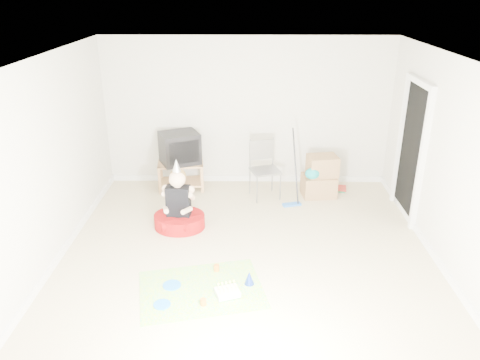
{
  "coord_description": "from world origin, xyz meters",
  "views": [
    {
      "loc": [
        -0.02,
        -5.49,
        3.39
      ],
      "look_at": [
        -0.1,
        0.4,
        0.9
      ],
      "focal_mm": 35.0,
      "sensor_mm": 36.0,
      "label": 1
    }
  ],
  "objects_px": {
    "birthday_cake": "(227,293)",
    "folding_chair": "(265,171)",
    "cardboard_boxes": "(320,177)",
    "crt_tv": "(180,148)",
    "tv_stand": "(181,173)",
    "seated_woman": "(179,213)"
  },
  "relations": [
    {
      "from": "crt_tv",
      "to": "folding_chair",
      "type": "distance_m",
      "value": 1.53
    },
    {
      "from": "tv_stand",
      "to": "birthday_cake",
      "type": "bearing_deg",
      "value": -73.2
    },
    {
      "from": "crt_tv",
      "to": "cardboard_boxes",
      "type": "xyz_separation_m",
      "value": [
        2.41,
        -0.26,
        -0.42
      ]
    },
    {
      "from": "tv_stand",
      "to": "birthday_cake",
      "type": "xyz_separation_m",
      "value": [
        0.94,
        -3.11,
        -0.25
      ]
    },
    {
      "from": "crt_tv",
      "to": "folding_chair",
      "type": "relative_size",
      "value": 0.63
    },
    {
      "from": "cardboard_boxes",
      "to": "birthday_cake",
      "type": "xyz_separation_m",
      "value": [
        -1.47,
        -2.85,
        -0.3
      ]
    },
    {
      "from": "birthday_cake",
      "to": "folding_chair",
      "type": "bearing_deg",
      "value": 79.1
    },
    {
      "from": "crt_tv",
      "to": "birthday_cake",
      "type": "xyz_separation_m",
      "value": [
        0.94,
        -3.11,
        -0.72
      ]
    },
    {
      "from": "cardboard_boxes",
      "to": "birthday_cake",
      "type": "bearing_deg",
      "value": -117.32
    },
    {
      "from": "crt_tv",
      "to": "cardboard_boxes",
      "type": "distance_m",
      "value": 2.46
    },
    {
      "from": "cardboard_boxes",
      "to": "crt_tv",
      "type": "bearing_deg",
      "value": 173.86
    },
    {
      "from": "folding_chair",
      "to": "birthday_cake",
      "type": "distance_m",
      "value": 2.85
    },
    {
      "from": "tv_stand",
      "to": "cardboard_boxes",
      "type": "distance_m",
      "value": 2.42
    },
    {
      "from": "folding_chair",
      "to": "cardboard_boxes",
      "type": "xyz_separation_m",
      "value": [
        0.94,
        0.09,
        -0.15
      ]
    },
    {
      "from": "tv_stand",
      "to": "folding_chair",
      "type": "distance_m",
      "value": 1.52
    },
    {
      "from": "seated_woman",
      "to": "folding_chair",
      "type": "bearing_deg",
      "value": 39.93
    },
    {
      "from": "cardboard_boxes",
      "to": "seated_woman",
      "type": "distance_m",
      "value": 2.55
    },
    {
      "from": "tv_stand",
      "to": "birthday_cake",
      "type": "distance_m",
      "value": 3.25
    },
    {
      "from": "cardboard_boxes",
      "to": "tv_stand",
      "type": "bearing_deg",
      "value": 173.86
    },
    {
      "from": "folding_chair",
      "to": "cardboard_boxes",
      "type": "relative_size",
      "value": 1.41
    },
    {
      "from": "folding_chair",
      "to": "crt_tv",
      "type": "bearing_deg",
      "value": 166.79
    },
    {
      "from": "tv_stand",
      "to": "crt_tv",
      "type": "xyz_separation_m",
      "value": [
        0.0,
        -0.0,
        0.47
      ]
    }
  ]
}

